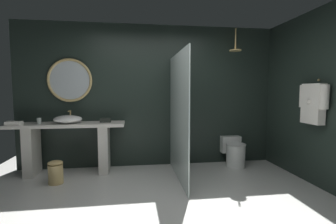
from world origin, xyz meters
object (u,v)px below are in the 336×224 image
at_px(vessel_sink, 68,119).
at_px(tissue_box, 105,120).
at_px(tumbler_cup, 39,121).
at_px(hanging_bathrobe, 313,102).
at_px(round_wall_mirror, 70,80).
at_px(rain_shower_head, 235,48).
at_px(folded_hand_towel, 14,123).
at_px(waste_bin, 56,172).
at_px(toilet, 234,152).

xyz_separation_m(vessel_sink, tissue_box, (0.60, 0.05, -0.03)).
xyz_separation_m(tumbler_cup, hanging_bathrobe, (4.10, -1.07, 0.33)).
distance_m(vessel_sink, tissue_box, 0.61).
bearing_deg(vessel_sink, tumbler_cup, 179.17).
distance_m(round_wall_mirror, hanging_bathrobe, 3.90).
xyz_separation_m(tumbler_cup, rain_shower_head, (3.35, -0.03, 1.25)).
xyz_separation_m(tissue_box, folded_hand_towel, (-1.39, -0.17, -0.00)).
bearing_deg(waste_bin, folded_hand_towel, 155.22).
bearing_deg(round_wall_mirror, toilet, -4.13).
height_order(tumbler_cup, round_wall_mirror, round_wall_mirror).
bearing_deg(tumbler_cup, tissue_box, 2.31).
distance_m(rain_shower_head, waste_bin, 3.61).
bearing_deg(rain_shower_head, toilet, 51.79).
distance_m(vessel_sink, rain_shower_head, 3.14).
xyz_separation_m(rain_shower_head, folded_hand_towel, (-3.68, -0.10, -1.26)).
relative_size(vessel_sink, folded_hand_towel, 2.06).
bearing_deg(tissue_box, folded_hand_towel, -173.13).
xyz_separation_m(tumbler_cup, toilet, (3.40, 0.04, -0.65)).
height_order(tissue_box, folded_hand_towel, tissue_box).
bearing_deg(toilet, vessel_sink, -179.15).
relative_size(tumbler_cup, toilet, 0.18).
relative_size(vessel_sink, waste_bin, 1.29).
distance_m(tissue_box, folded_hand_towel, 1.40).
height_order(rain_shower_head, folded_hand_towel, rain_shower_head).
xyz_separation_m(vessel_sink, toilet, (2.95, 0.04, -0.67)).
xyz_separation_m(tumbler_cup, folded_hand_towel, (-0.33, -0.12, -0.02)).
bearing_deg(round_wall_mirror, waste_bin, -96.84).
height_order(round_wall_mirror, hanging_bathrobe, round_wall_mirror).
distance_m(vessel_sink, round_wall_mirror, 0.70).
distance_m(vessel_sink, toilet, 3.02).
bearing_deg(rain_shower_head, vessel_sink, 179.60).
bearing_deg(round_wall_mirror, tissue_box, -18.62).
bearing_deg(folded_hand_towel, tumbler_cup, 20.81).
distance_m(tissue_box, round_wall_mirror, 0.95).
relative_size(vessel_sink, tumbler_cup, 4.63).
height_order(vessel_sink, tumbler_cup, vessel_sink).
relative_size(toilet, waste_bin, 1.57).
relative_size(tumbler_cup, hanging_bathrobe, 0.15).
bearing_deg(hanging_bathrobe, tumbler_cup, 165.42).
distance_m(tissue_box, toilet, 2.43).
xyz_separation_m(tissue_box, hanging_bathrobe, (3.04, -1.11, 0.35)).
height_order(hanging_bathrobe, folded_hand_towel, hanging_bathrobe).
height_order(round_wall_mirror, folded_hand_towel, round_wall_mirror).
distance_m(round_wall_mirror, rain_shower_head, 2.98).
bearing_deg(tumbler_cup, hanging_bathrobe, -14.58).
distance_m(hanging_bathrobe, waste_bin, 3.94).
xyz_separation_m(tissue_box, toilet, (2.34, -0.01, -0.63)).
bearing_deg(vessel_sink, toilet, 0.85).
bearing_deg(toilet, rain_shower_head, -128.21).
height_order(tumbler_cup, folded_hand_towel, tumbler_cup).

